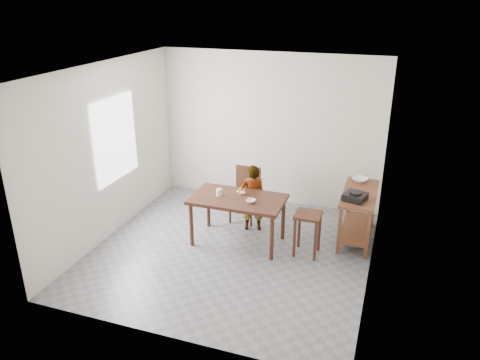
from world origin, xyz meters
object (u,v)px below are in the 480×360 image
(dining_table, at_px, (238,220))
(child, at_px, (253,198))
(dining_chair, at_px, (244,195))
(stool, at_px, (307,234))
(prep_counter, at_px, (358,216))

(dining_table, xyz_separation_m, child, (0.08, 0.48, 0.18))
(dining_chair, distance_m, stool, 1.44)
(prep_counter, relative_size, stool, 1.83)
(child, bearing_deg, dining_chair, -69.67)
(dining_table, bearing_deg, child, 80.45)
(dining_table, distance_m, stool, 1.08)
(dining_table, height_order, dining_chair, dining_chair)
(prep_counter, xyz_separation_m, dining_chair, (-1.87, 0.05, 0.05))
(prep_counter, relative_size, dining_chair, 1.33)
(prep_counter, bearing_deg, dining_chair, 178.38)
(dining_chair, relative_size, stool, 1.38)
(dining_table, relative_size, child, 1.26)
(child, relative_size, stool, 1.70)
(prep_counter, xyz_separation_m, child, (-1.64, -0.22, 0.16))
(dining_chair, bearing_deg, prep_counter, -0.56)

